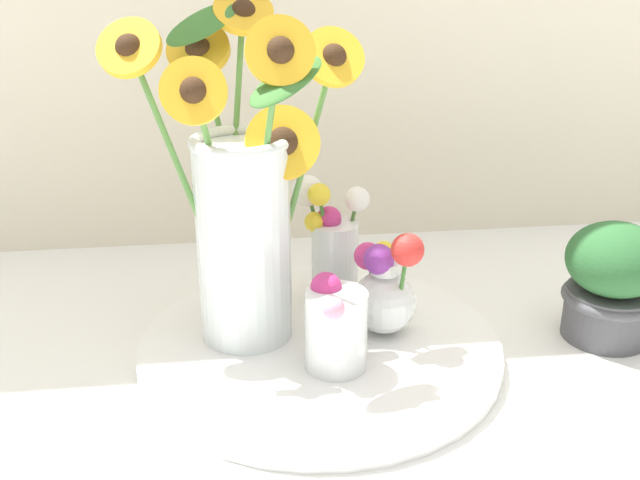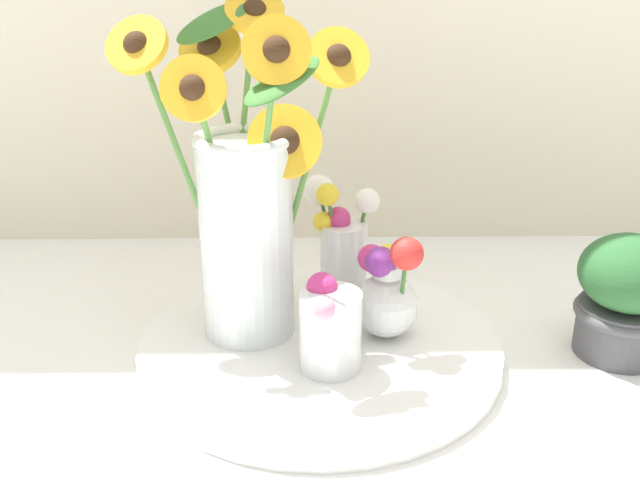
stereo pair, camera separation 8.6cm
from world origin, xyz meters
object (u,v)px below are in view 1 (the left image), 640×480
at_px(vase_small_center, 335,325).
at_px(potted_plant, 612,281).
at_px(mason_jar_sunflowers, 243,210).
at_px(vase_bulb_right, 384,289).
at_px(serving_tray, 320,348).
at_px(vase_small_back, 329,244).

bearing_deg(vase_small_center, potted_plant, 9.60).
xyz_separation_m(mason_jar_sunflowers, vase_small_center, (0.10, -0.09, -0.11)).
xyz_separation_m(mason_jar_sunflowers, vase_bulb_right, (0.17, -0.02, -0.10)).
relative_size(vase_small_center, vase_bulb_right, 0.76).
distance_m(serving_tray, mason_jar_sunflowers, 0.20).
bearing_deg(serving_tray, vase_bulb_right, 8.68).
bearing_deg(vase_bulb_right, vase_small_back, 119.67).
distance_m(serving_tray, potted_plant, 0.37).
bearing_deg(potted_plant, vase_bulb_right, 177.83).
bearing_deg(vase_bulb_right, vase_small_center, -134.83).
relative_size(vase_small_center, potted_plant, 0.71).
height_order(vase_bulb_right, potted_plant, vase_bulb_right).
height_order(serving_tray, vase_bulb_right, vase_bulb_right).
bearing_deg(potted_plant, serving_tray, -179.78).
distance_m(serving_tray, vase_bulb_right, 0.11).
height_order(vase_small_center, vase_bulb_right, vase_bulb_right).
bearing_deg(vase_small_back, serving_tray, -103.06).
relative_size(serving_tray, potted_plant, 2.85).
relative_size(vase_bulb_right, vase_small_back, 0.86).
xyz_separation_m(vase_small_center, potted_plant, (0.36, 0.06, 0.00)).
distance_m(mason_jar_sunflowers, vase_small_back, 0.16).
height_order(vase_small_center, vase_small_back, vase_small_back).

